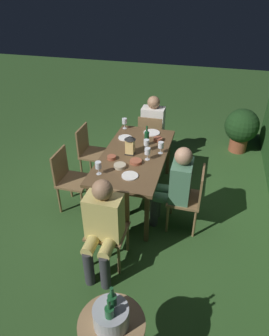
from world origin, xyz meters
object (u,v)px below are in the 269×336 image
object	(u,v)px
chair_head_near	(151,137)
ice_bucket	(111,315)
chair_side_left_b	(69,177)
green_bottle_on_table	(147,138)
wine_glass_c	(161,145)
wine_glass_e	(147,152)
dining_table	(134,158)
potted_plant_by_hedge	(241,128)
wine_glass_d	(146,143)
chair_side_left_a	(90,150)
person_in_green	(175,184)
bowl_olives	(112,157)
bowl_dip	(136,162)
bowl_bread	(158,139)
plate_c	(152,133)
person_in_cream	(154,124)
chair_head_far	(109,223)
chair_side_right_b	(190,196)
wine_glass_a	(98,166)
person_in_mustard	(102,225)
lantern_centerpiece	(130,144)
wine_glass_b	(124,121)
bowl_salad	(120,166)
plate_b	(125,138)

from	to	relation	value
chair_head_near	ice_bucket	size ratio (longest dim) A/B	2.53
chair_side_left_b	green_bottle_on_table	bearing A→B (deg)	126.53
wine_glass_c	wine_glass_e	bearing A→B (deg)	-33.02
dining_table	potted_plant_by_hedge	size ratio (longest dim) A/B	2.09
wine_glass_c	wine_glass_d	size ratio (longest dim) A/B	1.00
ice_bucket	chair_side_left_a	bearing A→B (deg)	-154.90
person_in_green	bowl_olives	size ratio (longest dim) A/B	10.06
wine_glass_e	potted_plant_by_hedge	xyz separation A→B (m)	(-2.00, 1.31, -0.40)
chair_side_left_a	bowl_dip	size ratio (longest dim) A/B	5.61
wine_glass_d	bowl_bread	world-z (taller)	wine_glass_d
chair_head_near	plate_c	xyz separation A→B (m)	(0.42, 0.09, 0.28)
plate_c	person_in_green	bearing A→B (deg)	26.44
person_in_cream	bowl_olives	size ratio (longest dim) A/B	10.06
person_in_green	chair_head_far	bearing A→B (deg)	-41.00
dining_table	chair_head_near	distance (m)	1.12
bowl_olives	dining_table	bearing A→B (deg)	129.23
chair_side_right_b	wine_glass_d	size ratio (longest dim) A/B	5.15
wine_glass_a	bowl_dip	xyz separation A→B (m)	(-0.36, 0.37, -0.09)
dining_table	wine_glass_c	xyz separation A→B (m)	(-0.11, 0.34, 0.18)
wine_glass_e	plate_c	bearing A→B (deg)	-172.24
bowl_bread	bowl_dip	size ratio (longest dim) A/B	0.83
bowl_bread	bowl_dip	xyz separation A→B (m)	(0.68, -0.16, -0.00)
person_in_mustard	green_bottle_on_table	bearing A→B (deg)	176.42
lantern_centerpiece	potted_plant_by_hedge	distance (m)	2.50
wine_glass_b	bowl_dip	xyz separation A→B (m)	(0.97, 0.43, -0.09)
wine_glass_a	wine_glass_b	size ratio (longest dim) A/B	1.00
wine_glass_a	ice_bucket	xyz separation A→B (m)	(1.70, 0.73, -0.10)
lantern_centerpiece	green_bottle_on_table	xyz separation A→B (m)	(-0.30, 0.16, -0.04)
plate_c	ice_bucket	world-z (taller)	ice_bucket
chair_side_left_a	chair_side_right_b	xyz separation A→B (m)	(0.77, 1.64, 0.00)
dining_table	bowl_salad	world-z (taller)	bowl_salad
chair_side_right_b	wine_glass_a	bearing A→B (deg)	-79.96
person_in_mustard	wine_glass_b	size ratio (longest dim) A/B	6.80
lantern_centerpiece	bowl_salad	bearing A→B (deg)	-4.96
bowl_dip	wine_glass_a	bearing A→B (deg)	-46.24
person_in_mustard	plate_b	size ratio (longest dim) A/B	5.62
wine_glass_c	wine_glass_d	bearing A→B (deg)	-94.49
person_in_mustard	bowl_salad	distance (m)	0.94
chair_head_near	bowl_bread	distance (m)	0.74
dining_table	plate_b	distance (m)	0.49
wine_glass_e	plate_c	xyz separation A→B (m)	(-0.78, -0.11, -0.11)
bowl_bread	chair_side_left_b	bearing A→B (deg)	-51.27
wine_glass_e	lantern_centerpiece	bearing A→B (deg)	-109.87
bowl_olives	wine_glass_d	bearing A→B (deg)	130.80
green_bottle_on_table	wine_glass_b	world-z (taller)	green_bottle_on_table
wine_glass_d	bowl_bread	distance (m)	0.36
bowl_bread	chair_head_far	bearing A→B (deg)	-8.49
wine_glass_e	potted_plant_by_hedge	distance (m)	2.42
chair_head_far	person_in_mustard	world-z (taller)	person_in_mustard
chair_side_left_b	bowl_dip	size ratio (longest dim) A/B	5.61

